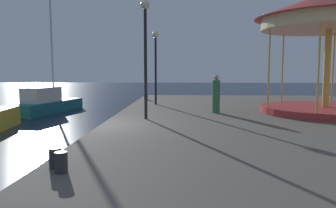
{
  "coord_description": "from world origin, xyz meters",
  "views": [
    {
      "loc": [
        2.89,
        -11.19,
        2.72
      ],
      "look_at": [
        2.25,
        3.29,
        1.19
      ],
      "focal_mm": 34.38,
      "sensor_mm": 36.0,
      "label": 1
    }
  ],
  "objects_px": {
    "bollard_center": "(61,162)",
    "person_by_the_water": "(216,95)",
    "lamp_post_near_edge": "(145,39)",
    "bollard_south": "(55,158)",
    "sailboat_teal": "(46,103)",
    "bollard_north": "(146,97)",
    "lamp_post_mid_promenade": "(156,54)",
    "carousel": "(329,23)"
  },
  "relations": [
    {
      "from": "lamp_post_near_edge",
      "to": "person_by_the_water",
      "type": "height_order",
      "value": "lamp_post_near_edge"
    },
    {
      "from": "bollard_north",
      "to": "person_by_the_water",
      "type": "distance_m",
      "value": 7.44
    },
    {
      "from": "lamp_post_mid_promenade",
      "to": "bollard_center",
      "type": "xyz_separation_m",
      "value": [
        -0.77,
        -12.24,
        -2.6
      ]
    },
    {
      "from": "sailboat_teal",
      "to": "bollard_south",
      "type": "xyz_separation_m",
      "value": [
        6.24,
        -14.05,
        0.37
      ]
    },
    {
      "from": "sailboat_teal",
      "to": "bollard_north",
      "type": "xyz_separation_m",
      "value": [
        6.35,
        0.72,
        0.37
      ]
    },
    {
      "from": "lamp_post_mid_promenade",
      "to": "person_by_the_water",
      "type": "xyz_separation_m",
      "value": [
        3.02,
        -3.48,
        -2.0
      ]
    },
    {
      "from": "bollard_south",
      "to": "person_by_the_water",
      "type": "relative_size",
      "value": 0.23
    },
    {
      "from": "lamp_post_mid_promenade",
      "to": "carousel",
      "type": "bearing_deg",
      "value": -23.56
    },
    {
      "from": "carousel",
      "to": "bollard_south",
      "type": "height_order",
      "value": "carousel"
    },
    {
      "from": "bollard_center",
      "to": "bollard_south",
      "type": "relative_size",
      "value": 1.0
    },
    {
      "from": "carousel",
      "to": "lamp_post_mid_promenade",
      "type": "bearing_deg",
      "value": 156.44
    },
    {
      "from": "lamp_post_near_edge",
      "to": "lamp_post_mid_promenade",
      "type": "relative_size",
      "value": 1.13
    },
    {
      "from": "bollard_center",
      "to": "person_by_the_water",
      "type": "relative_size",
      "value": 0.23
    },
    {
      "from": "person_by_the_water",
      "to": "carousel",
      "type": "bearing_deg",
      "value": 0.56
    },
    {
      "from": "carousel",
      "to": "lamp_post_near_edge",
      "type": "relative_size",
      "value": 1.39
    },
    {
      "from": "bollard_center",
      "to": "bollard_north",
      "type": "xyz_separation_m",
      "value": [
        -0.11,
        15.06,
        0.0
      ]
    },
    {
      "from": "bollard_south",
      "to": "person_by_the_water",
      "type": "xyz_separation_m",
      "value": [
        4.02,
        8.47,
        0.6
      ]
    },
    {
      "from": "sailboat_teal",
      "to": "bollard_north",
      "type": "relative_size",
      "value": 19.34
    },
    {
      "from": "bollard_south",
      "to": "bollard_north",
      "type": "height_order",
      "value": "same"
    },
    {
      "from": "sailboat_teal",
      "to": "carousel",
      "type": "bearing_deg",
      "value": -20.1
    },
    {
      "from": "bollard_south",
      "to": "bollard_north",
      "type": "relative_size",
      "value": 1.0
    },
    {
      "from": "sailboat_teal",
      "to": "bollard_south",
      "type": "distance_m",
      "value": 15.38
    },
    {
      "from": "lamp_post_mid_promenade",
      "to": "bollard_north",
      "type": "bearing_deg",
      "value": 107.39
    },
    {
      "from": "lamp_post_near_edge",
      "to": "bollard_south",
      "type": "distance_m",
      "value": 7.2
    },
    {
      "from": "lamp_post_near_edge",
      "to": "lamp_post_mid_promenade",
      "type": "distance_m",
      "value": 5.47
    },
    {
      "from": "lamp_post_mid_promenade",
      "to": "person_by_the_water",
      "type": "distance_m",
      "value": 5.03
    },
    {
      "from": "carousel",
      "to": "lamp_post_mid_promenade",
      "type": "distance_m",
      "value": 8.68
    },
    {
      "from": "bollard_center",
      "to": "person_by_the_water",
      "type": "distance_m",
      "value": 9.56
    },
    {
      "from": "lamp_post_mid_promenade",
      "to": "bollard_center",
      "type": "distance_m",
      "value": 12.54
    },
    {
      "from": "bollard_south",
      "to": "person_by_the_water",
      "type": "bearing_deg",
      "value": 64.62
    },
    {
      "from": "carousel",
      "to": "bollard_center",
      "type": "relative_size",
      "value": 15.94
    },
    {
      "from": "carousel",
      "to": "bollard_center",
      "type": "xyz_separation_m",
      "value": [
        -8.65,
        -8.81,
        -3.77
      ]
    },
    {
      "from": "lamp_post_near_edge",
      "to": "bollard_north",
      "type": "xyz_separation_m",
      "value": [
        -0.94,
        8.28,
        -2.91
      ]
    },
    {
      "from": "lamp_post_near_edge",
      "to": "bollard_center",
      "type": "relative_size",
      "value": 11.48
    },
    {
      "from": "carousel",
      "to": "person_by_the_water",
      "type": "relative_size",
      "value": 3.72
    },
    {
      "from": "sailboat_teal",
      "to": "lamp_post_near_edge",
      "type": "xyz_separation_m",
      "value": [
        7.29,
        -7.56,
        3.28
      ]
    },
    {
      "from": "sailboat_teal",
      "to": "person_by_the_water",
      "type": "bearing_deg",
      "value": -28.55
    },
    {
      "from": "sailboat_teal",
      "to": "lamp_post_mid_promenade",
      "type": "bearing_deg",
      "value": -16.16
    },
    {
      "from": "carousel",
      "to": "lamp_post_near_edge",
      "type": "bearing_deg",
      "value": -165.51
    },
    {
      "from": "lamp_post_near_edge",
      "to": "bollard_north",
      "type": "bearing_deg",
      "value": 96.48
    },
    {
      "from": "sailboat_teal",
      "to": "lamp_post_near_edge",
      "type": "relative_size",
      "value": 1.68
    },
    {
      "from": "carousel",
      "to": "sailboat_teal",
      "type": "bearing_deg",
      "value": 159.9
    }
  ]
}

